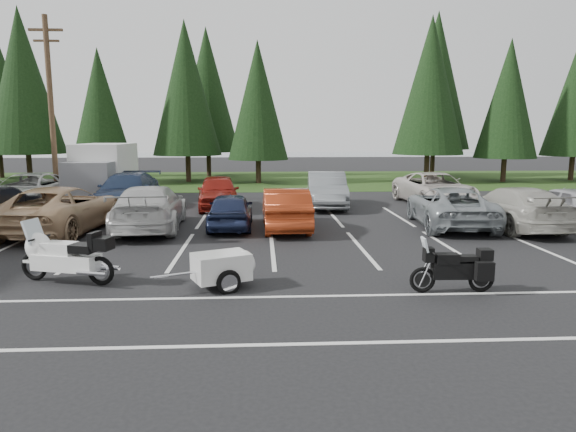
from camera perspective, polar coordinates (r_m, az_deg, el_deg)
The scene contains 29 objects.
ground at distance 14.45m, azimuth -3.64°, elevation -4.67°, with size 120.00×120.00×0.00m, color black.
grass_strip at distance 38.18m, azimuth -3.28°, elevation 4.02°, with size 80.00×16.00×0.01m, color #1B3310.
lake_water at distance 69.22m, azimuth 0.16°, elevation 6.37°, with size 70.00×50.00×0.02m, color slate.
utility_pole at distance 27.97m, azimuth -24.83°, elevation 10.92°, with size 1.60×0.26×9.00m.
box_truck at distance 27.83m, azimuth -20.16°, elevation 4.52°, with size 2.40×5.60×2.90m, color silver, non-canonical shape.
stall_markings at distance 16.39m, azimuth -3.57°, elevation -2.98°, with size 32.00×16.00×0.01m, color silver.
conifer_2 at distance 40.37m, azimuth -27.40°, elevation 13.18°, with size 5.10×5.10×11.89m.
conifer_3 at distance 37.04m, azimuth -20.18°, elevation 11.47°, with size 3.87×3.87×9.02m.
conifer_4 at distance 37.41m, azimuth -11.29°, elevation 13.76°, with size 4.80×4.80×11.17m.
conifer_5 at distance 35.69m, azimuth -3.38°, elevation 12.70°, with size 4.14×4.14×9.63m.
conifer_6 at distance 38.15m, azimuth 15.51°, elevation 13.79°, with size 4.93×4.93×11.48m.
conifer_7 at distance 39.86m, azimuth 23.28°, elevation 11.87°, with size 4.27×4.27×9.94m.
conifer_back_b at distance 41.86m, azimuth -8.99°, elevation 13.66°, with size 4.97×4.97×11.58m.
conifer_back_c at distance 43.29m, azimuth 16.13°, elevation 14.22°, with size 5.50×5.50×12.81m.
car_near_2 at distance 19.65m, azimuth -23.97°, elevation 0.69°, with size 2.72×5.90×1.64m, color tan.
car_near_3 at distance 19.12m, azimuth -15.08°, elevation 0.92°, with size 2.26×5.55×1.61m, color #BABAB8.
car_near_4 at distance 18.83m, azimuth -6.42°, elevation 0.62°, with size 1.58×3.92×1.33m, color #18203E.
car_near_5 at distance 18.59m, azimuth -0.27°, elevation 0.83°, with size 1.59×4.56×1.50m, color #9A3013.
car_near_6 at distance 20.03m, azimuth 17.55°, elevation 0.99°, with size 2.47×5.36×1.49m, color gray.
car_near_7 at distance 20.42m, azimuth 23.85°, elevation 0.86°, with size 2.16×5.31×1.54m, color #AEAB9F.
car_near_8 at distance 22.10m, azimuth 28.55°, elevation 1.04°, with size 1.77×4.40×1.50m, color #A9A8AD.
car_far_0 at distance 26.86m, azimuth -26.87°, elevation 2.53°, with size 2.64×5.72×1.59m, color silver.
car_far_1 at distance 24.59m, azimuth -17.42°, elevation 2.62°, with size 2.29×5.63×1.63m, color #1A2742.
car_far_2 at distance 23.81m, azimuth -7.75°, elevation 2.66°, with size 1.83×4.55×1.55m, color maroon.
car_far_3 at distance 24.22m, azimuth 4.32°, elevation 2.92°, with size 1.73×4.95×1.63m, color slate.
car_far_4 at distance 25.89m, azimuth 15.97°, elevation 2.92°, with size 2.59×5.61×1.56m, color beige.
touring_motorcycle at distance 12.98m, azimuth -23.47°, elevation -3.64°, with size 2.70×0.83×1.50m, color white, non-canonical shape.
cargo_trailer at distance 11.71m, azimuth -7.42°, elevation -6.00°, with size 1.75×0.99×0.81m, color silver, non-canonical shape.
adventure_motorcycle at distance 11.80m, azimuth 17.83°, elevation -5.14°, with size 2.06×0.72×1.26m, color black, non-canonical shape.
Camera 1 is at (0.18, -14.02, 3.47)m, focal length 32.00 mm.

